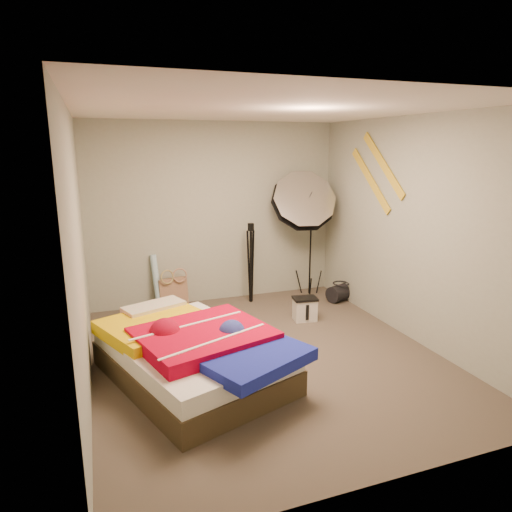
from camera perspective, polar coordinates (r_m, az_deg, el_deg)
name	(u,v)px	position (r m, az deg, el deg)	size (l,w,h in m)	color
floor	(266,356)	(4.94, 1.29, -12.43)	(4.00, 4.00, 0.00)	brown
ceiling	(268,109)	(4.46, 1.47, 17.85)	(4.00, 4.00, 0.00)	silver
wall_back	(215,214)	(6.42, -5.09, 5.30)	(3.50, 3.50, 0.00)	#979E8E
wall_front	(388,305)	(2.83, 16.17, -5.88)	(3.50, 3.50, 0.00)	#979E8E
wall_left	(79,255)	(4.25, -21.24, 0.17)	(4.00, 4.00, 0.00)	#979E8E
wall_right	(412,230)	(5.41, 18.97, 3.07)	(4.00, 4.00, 0.00)	#979E8E
tote_bag	(173,292)	(6.43, -10.35, -4.49)	(0.40, 0.12, 0.40)	#A27A5C
wrapping_roll	(156,282)	(6.35, -12.33, -3.18)	(0.08, 0.08, 0.74)	#54A4CA
camera_case	(305,310)	(5.88, 6.12, -6.69)	(0.28, 0.20, 0.28)	silver
duffel_bag	(340,293)	(6.68, 10.52, -4.53)	(0.24, 0.24, 0.39)	black
wall_stripe_upper	(383,165)	(5.80, 15.62, 10.94)	(0.02, 1.10, 0.10)	gold
wall_stripe_lower	(370,180)	(6.02, 14.12, 9.20)	(0.02, 1.10, 0.10)	gold
bed	(193,352)	(4.45, -7.90, -11.85)	(1.85, 2.16, 0.53)	#413420
photo_umbrella	(303,203)	(6.52, 5.87, 6.64)	(1.21, 0.95, 1.94)	black
camera_tripod	(251,257)	(6.38, -0.64, -0.17)	(0.08, 0.08, 1.14)	black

